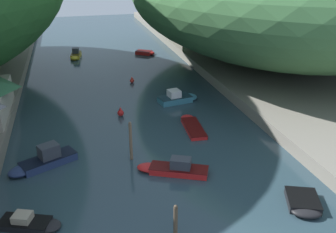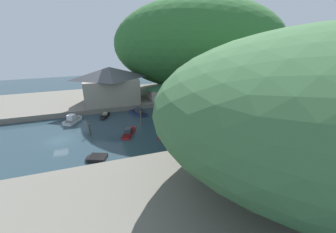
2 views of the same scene
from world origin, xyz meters
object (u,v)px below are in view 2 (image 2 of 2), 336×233
boat_white_cruiser (73,119)px  boat_yellow_tender (129,132)px  person_on_quay (136,99)px  boathouse_shed (166,90)px  boat_mid_channel (300,119)px  channel_buoy_near (232,119)px  boat_open_rowboat (209,131)px  channel_buoy_far (183,120)px  boat_navy_launch (265,103)px  boat_near_quay (96,158)px  boat_far_upstream (105,116)px  boat_red_skiff (137,112)px  waterfront_building (111,84)px  boat_far_right_bank (174,136)px

boat_white_cruiser → boat_yellow_tender: size_ratio=0.93×
boat_yellow_tender → person_on_quay: size_ratio=3.47×
boathouse_shed → boat_white_cruiser: 24.92m
person_on_quay → boathouse_shed: bearing=25.8°
boathouse_shed → boat_mid_channel: 33.02m
boathouse_shed → channel_buoy_near: 20.23m
boat_open_rowboat → channel_buoy_far: bearing=-81.7°
boat_navy_launch → channel_buoy_near: boat_navy_launch is taller
boat_yellow_tender → boat_mid_channel: (5.74, 37.35, -0.13)m
boat_open_rowboat → boat_near_quay: 21.61m
boat_white_cruiser → channel_buoy_near: bearing=13.9°
boat_white_cruiser → channel_buoy_far: (7.81, 22.89, -0.14)m
boathouse_shed → boat_far_upstream: bearing=-70.5°
boat_red_skiff → boat_mid_channel: size_ratio=1.63×
boat_near_quay → person_on_quay: (-22.78, 11.17, 1.94)m
boathouse_shed → channel_buoy_far: bearing=-4.0°
waterfront_building → boat_open_rowboat: size_ratio=2.89×
boat_mid_channel → person_on_quay: size_ratio=2.12×
boat_white_cruiser → channel_buoy_far: size_ratio=5.25×
boat_mid_channel → boat_far_right_bank: (-1.52, -29.69, -0.09)m
boat_red_skiff → boat_far_upstream: bearing=150.4°
channel_buoy_near → boat_near_quay: bearing=-77.0°
person_on_quay → boat_navy_launch: bearing=0.7°
boathouse_shed → boat_mid_channel: boathouse_shed is taller
boathouse_shed → boat_near_quay: (24.34, -20.02, -3.16)m
boat_far_upstream → boathouse_shed: bearing=-138.2°
waterfront_building → boat_open_rowboat: 28.65m
boat_near_quay → person_on_quay: 25.44m
boat_navy_launch → boat_yellow_tender: boat_navy_launch is taller
boat_near_quay → boathouse_shed: bearing=-17.1°
boat_white_cruiser → person_on_quay: size_ratio=3.23×
boat_open_rowboat → boat_red_skiff: bearing=-63.5°
boat_far_upstream → boat_navy_launch: boat_navy_launch is taller
boat_red_skiff → person_on_quay: 5.35m
boat_open_rowboat → boat_yellow_tender: 15.53m
boat_red_skiff → boat_yellow_tender: (10.12, -3.66, -0.12)m
boathouse_shed → boat_navy_launch: boathouse_shed is taller
boat_far_upstream → boat_white_cruiser: bearing=26.1°
boat_open_rowboat → boat_navy_launch: 25.75m
boat_red_skiff → boat_yellow_tender: bearing=-135.8°
boat_near_quay → boat_mid_channel: boat_near_quay is taller
waterfront_building → boathouse_shed: bearing=83.9°
boat_mid_channel → channel_buoy_far: channel_buoy_far is taller
boat_white_cruiser → channel_buoy_far: 24.18m
boat_yellow_tender → boat_mid_channel: 37.79m
boat_far_upstream → boat_yellow_tender: bearing=132.3°
boat_open_rowboat → boat_yellow_tender: bearing=-28.3°
boat_red_skiff → boat_open_rowboat: bearing=-79.5°
boat_red_skiff → boat_near_quay: (17.77, -10.36, -0.25)m
boat_navy_launch → channel_buoy_near: size_ratio=5.23×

